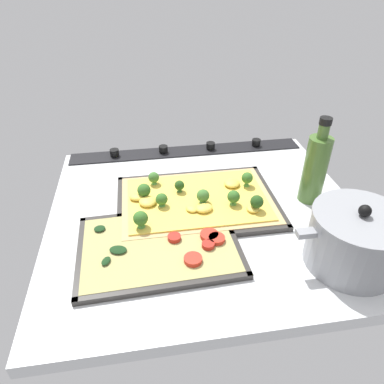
# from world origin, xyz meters

# --- Properties ---
(ground_plane) EXTENTS (0.77, 0.71, 0.03)m
(ground_plane) POSITION_xyz_m (0.00, 0.00, -0.01)
(ground_plane) COLOR silver
(stove_control_panel) EXTENTS (0.74, 0.07, 0.03)m
(stove_control_panel) POSITION_xyz_m (0.00, -0.32, 0.01)
(stove_control_panel) COLOR black
(stove_control_panel) RESTS_ON ground_plane
(baking_tray_front) EXTENTS (0.40, 0.28, 0.01)m
(baking_tray_front) POSITION_xyz_m (0.02, -0.03, 0.00)
(baking_tray_front) COLOR #33302D
(baking_tray_front) RESTS_ON ground_plane
(broccoli_pizza) EXTENTS (0.38, 0.26, 0.06)m
(broccoli_pizza) POSITION_xyz_m (0.02, -0.03, 0.02)
(broccoli_pizza) COLOR tan
(broccoli_pizza) RESTS_ON baking_tray_front
(baking_tray_back) EXTENTS (0.35, 0.26, 0.01)m
(baking_tray_back) POSITION_xyz_m (0.13, 0.12, 0.00)
(baking_tray_back) COLOR #33302D
(baking_tray_back) RESTS_ON ground_plane
(veggie_pizza_back) EXTENTS (0.33, 0.23, 0.02)m
(veggie_pizza_back) POSITION_xyz_m (0.12, 0.12, 0.01)
(veggie_pizza_back) COLOR tan
(veggie_pizza_back) RESTS_ON baking_tray_back
(cooking_pot) EXTENTS (0.26, 0.19, 0.15)m
(cooking_pot) POSITION_xyz_m (-0.26, 0.22, 0.06)
(cooking_pot) COLOR gray
(cooking_pot) RESTS_ON ground_plane
(oil_bottle) EXTENTS (0.06, 0.06, 0.23)m
(oil_bottle) POSITION_xyz_m (-0.28, -0.01, 0.09)
(oil_bottle) COLOR #476B2D
(oil_bottle) RESTS_ON ground_plane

